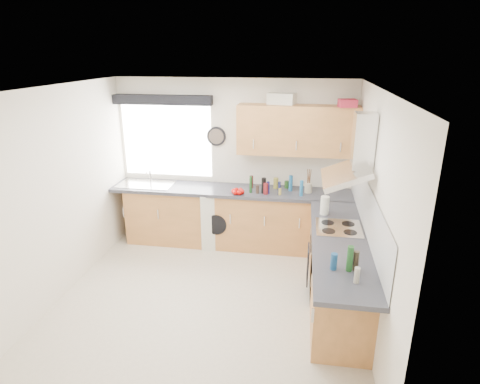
% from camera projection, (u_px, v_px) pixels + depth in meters
% --- Properties ---
extents(ground_plane, '(3.60, 3.60, 0.00)m').
position_uv_depth(ground_plane, '(209.00, 298.00, 4.91)').
color(ground_plane, beige).
extents(ceiling, '(3.60, 3.60, 0.02)m').
position_uv_depth(ceiling, '(203.00, 88.00, 4.08)').
color(ceiling, white).
rests_on(ceiling, wall_back).
extents(wall_back, '(3.60, 0.02, 2.50)m').
position_uv_depth(wall_back, '(234.00, 162.00, 6.17)').
color(wall_back, silver).
rests_on(wall_back, ground_plane).
extents(wall_front, '(3.60, 0.02, 2.50)m').
position_uv_depth(wall_front, '(146.00, 294.00, 2.81)').
color(wall_front, silver).
rests_on(wall_front, ground_plane).
extents(wall_left, '(0.02, 3.60, 2.50)m').
position_uv_depth(wall_left, '(59.00, 195.00, 4.76)').
color(wall_left, silver).
rests_on(wall_left, ground_plane).
extents(wall_right, '(0.02, 3.60, 2.50)m').
position_uv_depth(wall_right, '(372.00, 213.00, 4.22)').
color(wall_right, silver).
rests_on(wall_right, ground_plane).
extents(window, '(1.40, 0.02, 1.10)m').
position_uv_depth(window, '(167.00, 140.00, 6.21)').
color(window, beige).
rests_on(window, wall_back).
extents(window_blind, '(1.50, 0.18, 0.14)m').
position_uv_depth(window_blind, '(162.00, 100.00, 5.92)').
color(window_blind, black).
rests_on(window_blind, wall_back).
extents(splashback, '(0.01, 3.00, 0.54)m').
position_uv_depth(splashback, '(367.00, 208.00, 4.53)').
color(splashback, white).
rests_on(splashback, wall_right).
extents(base_cab_back, '(3.00, 0.58, 0.86)m').
position_uv_depth(base_cab_back, '(224.00, 218.00, 6.18)').
color(base_cab_back, '#A26A36').
rests_on(base_cab_back, ground_plane).
extents(base_cab_corner, '(0.60, 0.60, 0.86)m').
position_uv_depth(base_cab_corner, '(330.00, 225.00, 5.94)').
color(base_cab_corner, '#A26A36').
rests_on(base_cab_corner, ground_plane).
extents(base_cab_right, '(0.58, 2.10, 0.86)m').
position_uv_depth(base_cab_right, '(337.00, 271.00, 4.68)').
color(base_cab_right, '#A26A36').
rests_on(base_cab_right, ground_plane).
extents(worktop_back, '(3.60, 0.62, 0.05)m').
position_uv_depth(worktop_back, '(230.00, 190.00, 6.01)').
color(worktop_back, '#2D2D34').
rests_on(worktop_back, base_cab_back).
extents(worktop_right, '(0.62, 2.42, 0.05)m').
position_uv_depth(worktop_right, '(340.00, 242.00, 4.39)').
color(worktop_right, '#2D2D34').
rests_on(worktop_right, base_cab_right).
extents(sink, '(0.84, 0.46, 0.10)m').
position_uv_depth(sink, '(146.00, 182.00, 6.18)').
color(sink, silver).
rests_on(sink, worktop_back).
extents(oven, '(0.56, 0.58, 0.85)m').
position_uv_depth(oven, '(335.00, 265.00, 4.82)').
color(oven, black).
rests_on(oven, ground_plane).
extents(hob_plate, '(0.52, 0.52, 0.01)m').
position_uv_depth(hob_plate, '(339.00, 228.00, 4.66)').
color(hob_plate, silver).
rests_on(hob_plate, worktop_right).
extents(extractor_hood, '(0.52, 0.78, 0.66)m').
position_uv_depth(extractor_hood, '(354.00, 157.00, 4.36)').
color(extractor_hood, silver).
rests_on(extractor_hood, wall_right).
extents(upper_cabinets, '(1.70, 0.35, 0.70)m').
position_uv_depth(upper_cabinets, '(297.00, 130.00, 5.68)').
color(upper_cabinets, '#A26A36').
rests_on(upper_cabinets, wall_back).
extents(washing_machine, '(0.71, 0.70, 0.87)m').
position_uv_depth(washing_machine, '(220.00, 217.00, 6.20)').
color(washing_machine, beige).
rests_on(washing_machine, ground_plane).
extents(wall_clock, '(0.29, 0.04, 0.29)m').
position_uv_depth(wall_clock, '(216.00, 137.00, 6.04)').
color(wall_clock, black).
rests_on(wall_clock, wall_back).
extents(casserole, '(0.42, 0.34, 0.16)m').
position_uv_depth(casserole, '(282.00, 98.00, 5.66)').
color(casserole, beige).
rests_on(casserole, upper_cabinets).
extents(storage_box, '(0.25, 0.22, 0.10)m').
position_uv_depth(storage_box, '(347.00, 103.00, 5.35)').
color(storage_box, '#B9243B').
rests_on(storage_box, upper_cabinets).
extents(utensil_pot, '(0.11, 0.11, 0.15)m').
position_uv_depth(utensil_pot, '(308.00, 188.00, 5.82)').
color(utensil_pot, tan).
rests_on(utensil_pot, worktop_back).
extents(kitchen_roll, '(0.13, 0.13, 0.23)m').
position_uv_depth(kitchen_roll, '(325.00, 205.00, 5.04)').
color(kitchen_roll, beige).
rests_on(kitchen_roll, worktop_right).
extents(tomato_cluster, '(0.20, 0.20, 0.07)m').
position_uv_depth(tomato_cluster, '(238.00, 191.00, 5.78)').
color(tomato_cluster, '#B50704').
rests_on(tomato_cluster, worktop_back).
extents(jar_0, '(0.07, 0.07, 0.10)m').
position_uv_depth(jar_0, '(287.00, 185.00, 6.03)').
color(jar_0, '#1F4518').
rests_on(jar_0, worktop_back).
extents(jar_1, '(0.05, 0.05, 0.12)m').
position_uv_depth(jar_1, '(257.00, 189.00, 5.80)').
color(jar_1, '#33251C').
rests_on(jar_1, worktop_back).
extents(jar_2, '(0.05, 0.05, 0.23)m').
position_uv_depth(jar_2, '(301.00, 188.00, 5.68)').
color(jar_2, '#1C5887').
rests_on(jar_2, worktop_back).
extents(jar_3, '(0.07, 0.07, 0.16)m').
position_uv_depth(jar_3, '(276.00, 183.00, 6.00)').
color(jar_3, olive).
rests_on(jar_3, worktop_back).
extents(jar_4, '(0.06, 0.06, 0.23)m').
position_uv_depth(jar_4, '(291.00, 183.00, 5.88)').
color(jar_4, '#1B5582').
rests_on(jar_4, worktop_back).
extents(jar_5, '(0.04, 0.04, 0.18)m').
position_uv_depth(jar_5, '(268.00, 188.00, 5.78)').
color(jar_5, navy).
rests_on(jar_5, worktop_back).
extents(jar_6, '(0.04, 0.04, 0.19)m').
position_uv_depth(jar_6, '(279.00, 188.00, 5.74)').
color(jar_6, '#131943').
rests_on(jar_6, worktop_back).
extents(jar_7, '(0.04, 0.04, 0.25)m').
position_uv_depth(jar_7, '(251.00, 185.00, 5.80)').
color(jar_7, '#163F18').
rests_on(jar_7, worktop_back).
extents(jar_8, '(0.05, 0.05, 0.19)m').
position_uv_depth(jar_8, '(251.00, 182.00, 6.02)').
color(jar_8, '#461C19').
rests_on(jar_8, worktop_back).
extents(jar_9, '(0.07, 0.07, 0.23)m').
position_uv_depth(jar_9, '(264.00, 186.00, 5.79)').
color(jar_9, black).
rests_on(jar_9, worktop_back).
extents(jar_10, '(0.07, 0.07, 0.16)m').
position_uv_depth(jar_10, '(266.00, 189.00, 5.75)').
color(jar_10, maroon).
rests_on(jar_10, worktop_back).
extents(jar_11, '(0.04, 0.04, 0.10)m').
position_uv_depth(jar_11, '(280.00, 191.00, 5.74)').
color(jar_11, olive).
rests_on(jar_11, worktop_back).
extents(bottle_0, '(0.06, 0.06, 0.25)m').
position_uv_depth(bottle_0, '(350.00, 259.00, 3.73)').
color(bottle_0, '#19481B').
rests_on(bottle_0, worktop_right).
extents(bottle_1, '(0.06, 0.06, 0.19)m').
position_uv_depth(bottle_1, '(356.00, 261.00, 3.75)').
color(bottle_1, black).
rests_on(bottle_1, worktop_right).
extents(bottle_2, '(0.05, 0.05, 0.15)m').
position_uv_depth(bottle_2, '(357.00, 275.00, 3.55)').
color(bottle_2, gray).
rests_on(bottle_2, worktop_right).
extents(bottle_3, '(0.06, 0.06, 0.16)m').
position_uv_depth(bottle_3, '(334.00, 261.00, 3.77)').
color(bottle_3, navy).
rests_on(bottle_3, worktop_right).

